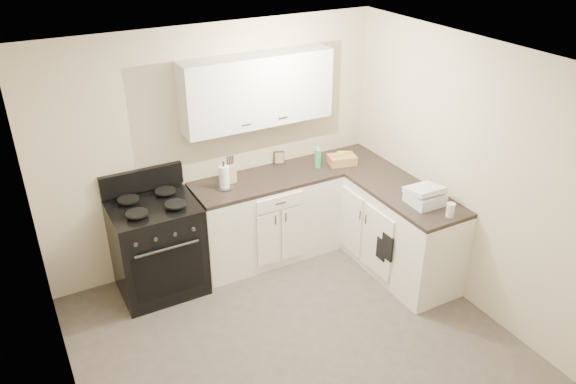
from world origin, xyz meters
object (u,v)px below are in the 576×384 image
stove (158,249)px  paper_towel (224,177)px  knife_block (231,173)px  wicker_basket (342,160)px  countertop_grill (425,198)px

stove → paper_towel: bearing=1.5°
stove → knife_block: bearing=7.6°
wicker_basket → countertop_grill: size_ratio=0.95×
paper_towel → countertop_grill: bearing=-37.7°
paper_towel → countertop_grill: 1.96m
stove → countertop_grill: bearing=-27.2°
stove → countertop_grill: size_ratio=3.18×
knife_block → paper_towel: (-0.11, -0.09, 0.02)m
wicker_basket → countertop_grill: countertop_grill is taller
stove → paper_towel: 0.96m
countertop_grill → paper_towel: bearing=143.7°
knife_block → paper_towel: bearing=-147.9°
wicker_basket → countertop_grill: 1.14m
knife_block → countertop_grill: bearing=-50.1°
countertop_grill → knife_block: bearing=139.4°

